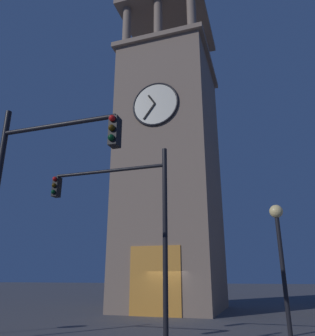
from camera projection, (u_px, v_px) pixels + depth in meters
name	position (u px, v px, depth m)	size (l,w,h in m)	color
ground_plane	(168.00, 317.00, 18.66)	(200.00, 200.00, 0.00)	#4C4C51
clocktower	(171.00, 167.00, 25.59)	(7.26, 8.58, 26.33)	gray
traffic_signal_near	(126.00, 213.00, 10.90)	(4.40, 0.41, 6.37)	black
traffic_signal_far	(28.00, 190.00, 8.02)	(3.48, 0.41, 6.56)	black
street_lamp	(280.00, 244.00, 10.61)	(0.44, 0.44, 4.50)	black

